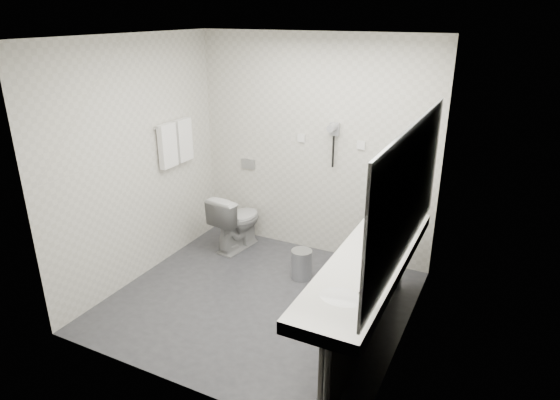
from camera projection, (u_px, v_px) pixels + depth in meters
The scene contains 31 objects.
floor at pixel (260, 300), 4.84m from camera, with size 2.80×2.80×0.00m, color #2F2F34.
ceiling at pixel (255, 36), 3.93m from camera, with size 2.80×2.80×0.00m, color silver.
wall_back at pixel (314, 148), 5.47m from camera, with size 2.80×2.80×0.00m, color beige.
wall_front at pixel (165, 239), 3.30m from camera, with size 2.80×2.80×0.00m, color beige.
wall_left at pixel (138, 162), 4.97m from camera, with size 2.60×2.60×0.00m, color beige.
wall_right at pixel (414, 208), 3.80m from camera, with size 2.60×2.60×0.00m, color beige.
vanity_counter at pixel (369, 263), 3.91m from camera, with size 0.55×2.20×0.10m, color silver.
vanity_panel at pixel (368, 308), 4.06m from camera, with size 0.03×2.15×0.75m, color gray.
vanity_post_near at pixel (326, 391), 3.18m from camera, with size 0.06×0.06×0.75m, color silver.
vanity_post_far at pixel (401, 256), 4.91m from camera, with size 0.06×0.06×0.75m, color silver.
mirror at pixel (409, 192), 3.57m from camera, with size 0.02×2.20×1.05m, color #B2BCC6.
basin_near at pixel (341, 299), 3.36m from camera, with size 0.40×0.31×0.05m, color white.
basin_far at pixel (390, 229), 4.44m from camera, with size 0.40×0.31×0.05m, color white.
faucet_near at pixel (370, 295), 3.24m from camera, with size 0.04×0.04×0.15m, color silver.
faucet_far at pixel (412, 223), 4.33m from camera, with size 0.04×0.04×0.15m, color silver.
soap_bottle_a at pixel (379, 252), 3.87m from camera, with size 0.05×0.05×0.11m, color silver.
soap_bottle_c at pixel (374, 258), 3.74m from camera, with size 0.05×0.05×0.13m, color silver.
glass_left at pixel (393, 246), 3.97m from camera, with size 0.05×0.05×0.10m, color silver.
glass_right at pixel (401, 240), 4.06m from camera, with size 0.06×0.06×0.10m, color silver.
toilet at pixel (237, 221), 5.81m from camera, with size 0.39×0.68×0.69m, color white.
flush_plate at pixel (248, 164), 5.92m from camera, with size 0.18×0.02×0.12m, color #B2B5BA.
pedal_bin at pixel (301, 265), 5.20m from camera, with size 0.22×0.22×0.31m, color #B2B5BA.
bin_lid at pixel (302, 251), 5.14m from camera, with size 0.22×0.22×0.01m, color #B2B5BA.
towel_rail at pixel (173, 123), 5.29m from camera, with size 0.02×0.02×0.62m, color silver.
towel_near at pixel (168, 146), 5.25m from camera, with size 0.07×0.24×0.48m, color white.
towel_far at pixel (184, 140), 5.49m from camera, with size 0.07×0.24×0.48m, color white.
dryer_cradle at pixel (335, 129), 5.25m from camera, with size 0.10×0.04×0.14m, color gray.
dryer_barrel at pixel (332, 128), 5.18m from camera, with size 0.08×0.08×0.14m, color gray.
dryer_cord at pixel (333, 152), 5.32m from camera, with size 0.02×0.02×0.35m, color black.
switch_plate_a at pixel (301, 138), 5.48m from camera, with size 0.09×0.02×0.09m, color white.
switch_plate_b at pixel (361, 145), 5.19m from camera, with size 0.09×0.02×0.09m, color white.
Camera 1 is at (2.03, -3.61, 2.70)m, focal length 31.18 mm.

